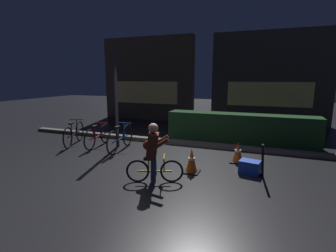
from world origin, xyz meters
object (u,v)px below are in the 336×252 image
object	(u,v)px
parked_bike_leftmost	(74,134)
parked_bike_center_left	(120,138)
blue_crate	(250,167)
street_post	(116,100)
traffic_cone_near	(192,161)
parked_bike_left_mid	(98,136)
cyclist	(153,153)
closed_umbrella	(263,161)
traffic_cone_far	(238,153)

from	to	relation	value
parked_bike_leftmost	parked_bike_center_left	world-z (taller)	parked_bike_center_left
parked_bike_center_left	blue_crate	xyz separation A→B (m)	(3.74, -0.63, -0.21)
street_post	traffic_cone_near	bearing A→B (deg)	-25.29
parked_bike_left_mid	blue_crate	distance (m)	4.69
parked_bike_leftmost	cyclist	bearing A→B (deg)	-136.83
parked_bike_leftmost	parked_bike_left_mid	bearing A→B (deg)	-104.13
cyclist	closed_umbrella	distance (m)	2.32
street_post	parked_bike_leftmost	xyz separation A→B (m)	(-1.48, -0.24, -1.12)
closed_umbrella	parked_bike_center_left	bearing A→B (deg)	-95.21
street_post	cyclist	bearing A→B (deg)	-44.19
parked_bike_leftmost	traffic_cone_near	xyz separation A→B (m)	(4.23, -1.06, -0.08)
traffic_cone_near	cyclist	world-z (taller)	cyclist
street_post	closed_umbrella	xyz separation A→B (m)	(4.26, -1.15, -1.07)
parked_bike_center_left	closed_umbrella	distance (m)	4.09
parked_bike_center_left	traffic_cone_far	xyz separation A→B (m)	(3.40, 0.06, -0.10)
street_post	parked_bike_left_mid	world-z (taller)	street_post
street_post	parked_bike_left_mid	xyz separation A→B (m)	(-0.62, -0.15, -1.15)
parked_bike_leftmost	blue_crate	bearing A→B (deg)	-116.64
street_post	blue_crate	xyz separation A→B (m)	(4.00, -0.90, -1.33)
traffic_cone_far	traffic_cone_near	bearing A→B (deg)	-129.92
parked_bike_center_left	traffic_cone_near	bearing A→B (deg)	-118.40
parked_bike_leftmost	parked_bike_left_mid	distance (m)	0.87
traffic_cone_near	traffic_cone_far	bearing A→B (deg)	50.08
closed_umbrella	parked_bike_leftmost	bearing A→B (deg)	-91.77
parked_bike_center_left	cyclist	size ratio (longest dim) A/B	1.37
parked_bike_left_mid	blue_crate	bearing A→B (deg)	-105.04
traffic_cone_far	blue_crate	xyz separation A→B (m)	(0.34, -0.70, -0.11)
street_post	cyclist	xyz separation A→B (m)	(2.16, -2.10, -0.85)
parked_bike_left_mid	traffic_cone_far	size ratio (longest dim) A/B	2.91
street_post	parked_bike_leftmost	distance (m)	1.87
cyclist	closed_umbrella	world-z (taller)	cyclist
parked_bike_center_left	cyclist	xyz separation A→B (m)	(1.89, -1.83, 0.27)
parked_bike_left_mid	parked_bike_center_left	distance (m)	0.90
parked_bike_left_mid	traffic_cone_near	world-z (taller)	parked_bike_left_mid
cyclist	parked_bike_left_mid	bearing A→B (deg)	125.22
traffic_cone_near	blue_crate	world-z (taller)	traffic_cone_near
blue_crate	cyclist	size ratio (longest dim) A/B	0.35
parked_bike_leftmost	blue_crate	world-z (taller)	parked_bike_leftmost
parked_bike_left_mid	cyclist	bearing A→B (deg)	-130.86
street_post	traffic_cone_far	world-z (taller)	street_post
parked_bike_left_mid	traffic_cone_near	distance (m)	3.56
parked_bike_center_left	traffic_cone_near	size ratio (longest dim) A/B	3.03
traffic_cone_far	blue_crate	world-z (taller)	traffic_cone_far
parked_bike_left_mid	cyclist	world-z (taller)	cyclist
parked_bike_center_left	closed_umbrella	size ratio (longest dim) A/B	2.02
street_post	traffic_cone_far	xyz separation A→B (m)	(3.67, -0.20, -1.22)
closed_umbrella	parked_bike_left_mid	bearing A→B (deg)	-94.29
parked_bike_leftmost	parked_bike_left_mid	size ratio (longest dim) A/B	1.03
parked_bike_leftmost	cyclist	world-z (taller)	cyclist
traffic_cone_near	street_post	bearing A→B (deg)	154.71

